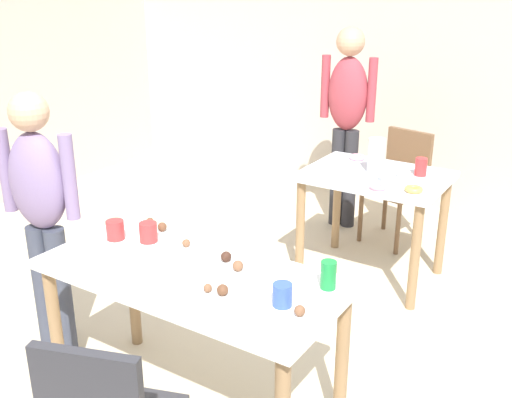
% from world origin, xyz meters
% --- Properties ---
extents(ground_plane, '(6.40, 6.40, 0.00)m').
position_xyz_m(ground_plane, '(0.00, 0.00, 0.00)').
color(ground_plane, beige).
extents(wall_back, '(6.40, 0.10, 2.60)m').
position_xyz_m(wall_back, '(0.00, 3.20, 1.30)').
color(wall_back, '#BCB2A3').
rests_on(wall_back, ground_plane).
extents(dining_table_near, '(1.39, 0.65, 0.75)m').
position_xyz_m(dining_table_near, '(0.12, -0.19, 0.65)').
color(dining_table_near, white).
rests_on(dining_table_near, ground_plane).
extents(dining_table_far, '(0.92, 0.70, 0.75)m').
position_xyz_m(dining_table_far, '(0.28, 1.58, 0.62)').
color(dining_table_far, silver).
rests_on(dining_table_far, ground_plane).
extents(chair_far_table, '(0.48, 0.48, 0.87)m').
position_xyz_m(chair_far_table, '(0.21, 2.29, 0.50)').
color(chair_far_table, brown).
rests_on(chair_far_table, ground_plane).
extents(person_girl_near, '(0.45, 0.28, 1.45)m').
position_xyz_m(person_girl_near, '(-0.86, -0.19, 0.86)').
color(person_girl_near, '#383D4C').
rests_on(person_girl_near, ground_plane).
extents(person_adult_far, '(0.45, 0.23, 1.62)m').
position_xyz_m(person_adult_far, '(-0.28, 2.32, 0.98)').
color(person_adult_far, '#28282D').
rests_on(person_adult_far, ground_plane).
extents(mixing_bowl, '(0.17, 0.17, 0.07)m').
position_xyz_m(mixing_bowl, '(-0.13, -0.40, 0.78)').
color(mixing_bowl, white).
rests_on(mixing_bowl, dining_table_near).
extents(soda_can, '(0.07, 0.07, 0.12)m').
position_xyz_m(soda_can, '(0.70, 0.00, 0.81)').
color(soda_can, '#198438').
rests_on(soda_can, dining_table_near).
extents(fork_near, '(0.17, 0.02, 0.01)m').
position_xyz_m(fork_near, '(0.14, -0.33, 0.75)').
color(fork_near, silver).
rests_on(fork_near, dining_table_near).
extents(cup_near_0, '(0.09, 0.09, 0.10)m').
position_xyz_m(cup_near_0, '(-0.40, -0.12, 0.80)').
color(cup_near_0, red).
rests_on(cup_near_0, dining_table_near).
extents(cup_near_1, '(0.09, 0.09, 0.10)m').
position_xyz_m(cup_near_1, '(-0.25, -0.05, 0.80)').
color(cup_near_1, red).
rests_on(cup_near_1, dining_table_near).
extents(cup_near_2, '(0.08, 0.08, 0.09)m').
position_xyz_m(cup_near_2, '(0.61, -0.23, 0.80)').
color(cup_near_2, '#3351B2').
rests_on(cup_near_2, dining_table_near).
extents(cake_ball_0, '(0.04, 0.04, 0.04)m').
position_xyz_m(cake_ball_0, '(0.30, -0.30, 0.77)').
color(cake_ball_0, brown).
rests_on(cake_ball_0, dining_table_near).
extents(cake_ball_1, '(0.04, 0.04, 0.04)m').
position_xyz_m(cake_ball_1, '(-0.38, 0.11, 0.77)').
color(cake_ball_1, brown).
rests_on(cake_ball_1, dining_table_near).
extents(cake_ball_2, '(0.05, 0.05, 0.05)m').
position_xyz_m(cake_ball_2, '(-0.28, 0.08, 0.77)').
color(cake_ball_2, brown).
rests_on(cake_ball_2, dining_table_near).
extents(cake_ball_3, '(0.05, 0.05, 0.05)m').
position_xyz_m(cake_ball_3, '(0.20, -0.03, 0.77)').
color(cake_ball_3, '#3D2319').
rests_on(cake_ball_3, dining_table_near).
extents(cake_ball_4, '(0.05, 0.05, 0.05)m').
position_xyz_m(cake_ball_4, '(0.30, -0.07, 0.77)').
color(cake_ball_4, brown).
rests_on(cake_ball_4, dining_table_near).
extents(cake_ball_5, '(0.04, 0.04, 0.04)m').
position_xyz_m(cake_ball_5, '(-0.05, 0.00, 0.77)').
color(cake_ball_5, brown).
rests_on(cake_ball_5, dining_table_near).
extents(cake_ball_6, '(0.05, 0.05, 0.05)m').
position_xyz_m(cake_ball_6, '(0.37, -0.29, 0.77)').
color(cake_ball_6, brown).
rests_on(cake_ball_6, dining_table_near).
extents(cake_ball_7, '(0.04, 0.04, 0.04)m').
position_xyz_m(cake_ball_7, '(0.71, -0.26, 0.77)').
color(cake_ball_7, brown).
rests_on(cake_ball_7, dining_table_near).
extents(pitcher_far, '(0.11, 0.11, 0.23)m').
position_xyz_m(pitcher_far, '(0.26, 1.60, 0.87)').
color(pitcher_far, white).
rests_on(pitcher_far, dining_table_far).
extents(cup_far_0, '(0.08, 0.08, 0.12)m').
position_xyz_m(cup_far_0, '(0.54, 1.70, 0.81)').
color(cup_far_0, red).
rests_on(cup_far_0, dining_table_far).
extents(cup_far_1, '(0.07, 0.07, 0.11)m').
position_xyz_m(cup_far_1, '(0.41, 1.43, 0.81)').
color(cup_far_1, white).
rests_on(cup_far_1, dining_table_far).
extents(donut_far_0, '(0.11, 0.11, 0.03)m').
position_xyz_m(donut_far_0, '(0.41, 1.29, 0.77)').
color(donut_far_0, pink).
rests_on(donut_far_0, dining_table_far).
extents(donut_far_1, '(0.11, 0.11, 0.03)m').
position_xyz_m(donut_far_1, '(0.04, 1.82, 0.77)').
color(donut_far_1, pink).
rests_on(donut_far_1, dining_table_far).
extents(donut_far_2, '(0.10, 0.10, 0.03)m').
position_xyz_m(donut_far_2, '(0.44, 1.64, 0.77)').
color(donut_far_2, white).
rests_on(donut_far_2, dining_table_far).
extents(donut_far_3, '(0.11, 0.11, 0.03)m').
position_xyz_m(donut_far_3, '(0.61, 1.36, 0.77)').
color(donut_far_3, gold).
rests_on(donut_far_3, dining_table_far).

